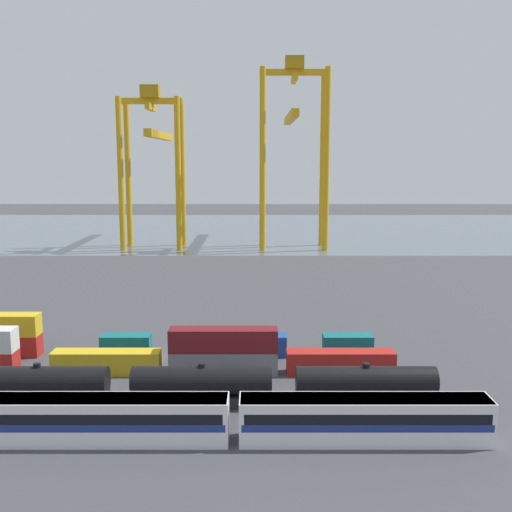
{
  "coord_description": "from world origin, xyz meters",
  "views": [
    {
      "loc": [
        11.32,
        -71.41,
        23.91
      ],
      "look_at": [
        10.93,
        16.63,
        9.73
      ],
      "focal_mm": 42.69,
      "sensor_mm": 36.0,
      "label": 1
    }
  ],
  "objects_px": {
    "gantry_crane_west": "(157,150)",
    "gantry_crane_central": "(296,135)",
    "passenger_train": "(106,417)",
    "shipping_container_5": "(226,362)",
    "freight_tank_row": "(123,385)",
    "shipping_container_4": "(109,362)",
    "shipping_container_12": "(129,345)",
    "shipping_container_13": "(240,345)"
  },
  "relations": [
    {
      "from": "gantry_crane_west",
      "to": "gantry_crane_central",
      "type": "height_order",
      "value": "gantry_crane_central"
    },
    {
      "from": "passenger_train",
      "to": "shipping_container_5",
      "type": "bearing_deg",
      "value": 60.72
    },
    {
      "from": "gantry_crane_central",
      "to": "passenger_train",
      "type": "bearing_deg",
      "value": -101.04
    },
    {
      "from": "freight_tank_row",
      "to": "shipping_container_5",
      "type": "height_order",
      "value": "freight_tank_row"
    },
    {
      "from": "shipping_container_4",
      "to": "shipping_container_5",
      "type": "distance_m",
      "value": 13.13
    },
    {
      "from": "shipping_container_5",
      "to": "shipping_container_12",
      "type": "height_order",
      "value": "same"
    },
    {
      "from": "shipping_container_4",
      "to": "shipping_container_13",
      "type": "bearing_deg",
      "value": 23.54
    },
    {
      "from": "freight_tank_row",
      "to": "gantry_crane_west",
      "type": "bearing_deg",
      "value": 97.39
    },
    {
      "from": "gantry_crane_central",
      "to": "gantry_crane_west",
      "type": "bearing_deg",
      "value": 179.71
    },
    {
      "from": "shipping_container_4",
      "to": "shipping_container_12",
      "type": "xyz_separation_m",
      "value": [
        0.87,
        6.29,
        0.0
      ]
    },
    {
      "from": "shipping_container_5",
      "to": "shipping_container_13",
      "type": "distance_m",
      "value": 6.42
    },
    {
      "from": "shipping_container_4",
      "to": "gantry_crane_west",
      "type": "distance_m",
      "value": 104.51
    },
    {
      "from": "shipping_container_5",
      "to": "shipping_container_13",
      "type": "xyz_separation_m",
      "value": [
        1.3,
        6.29,
        0.0
      ]
    },
    {
      "from": "passenger_train",
      "to": "shipping_container_12",
      "type": "relative_size",
      "value": 10.9
    },
    {
      "from": "shipping_container_5",
      "to": "gantry_crane_central",
      "type": "height_order",
      "value": "gantry_crane_central"
    },
    {
      "from": "freight_tank_row",
      "to": "shipping_container_13",
      "type": "bearing_deg",
      "value": 54.15
    },
    {
      "from": "freight_tank_row",
      "to": "shipping_container_13",
      "type": "xyz_separation_m",
      "value": [
        10.95,
        15.16,
        -0.69
      ]
    },
    {
      "from": "shipping_container_12",
      "to": "gantry_crane_west",
      "type": "distance_m",
      "value": 98.55
    },
    {
      "from": "shipping_container_4",
      "to": "shipping_container_12",
      "type": "distance_m",
      "value": 6.35
    },
    {
      "from": "shipping_container_4",
      "to": "shipping_container_5",
      "type": "xyz_separation_m",
      "value": [
        13.13,
        0.0,
        0.0
      ]
    },
    {
      "from": "freight_tank_row",
      "to": "shipping_container_12",
      "type": "distance_m",
      "value": 15.4
    },
    {
      "from": "shipping_container_12",
      "to": "shipping_container_13",
      "type": "height_order",
      "value": "same"
    },
    {
      "from": "freight_tank_row",
      "to": "gantry_crane_central",
      "type": "relative_size",
      "value": 1.24
    },
    {
      "from": "freight_tank_row",
      "to": "gantry_crane_west",
      "type": "xyz_separation_m",
      "value": [
        -14.25,
        109.84,
        24.05
      ]
    },
    {
      "from": "freight_tank_row",
      "to": "gantry_crane_central",
      "type": "bearing_deg",
      "value": 78.04
    },
    {
      "from": "gantry_crane_west",
      "to": "gantry_crane_central",
      "type": "distance_m",
      "value": 37.69
    },
    {
      "from": "freight_tank_row",
      "to": "shipping_container_13",
      "type": "distance_m",
      "value": 18.72
    },
    {
      "from": "shipping_container_13",
      "to": "shipping_container_4",
      "type": "bearing_deg",
      "value": -156.46
    },
    {
      "from": "freight_tank_row",
      "to": "shipping_container_12",
      "type": "height_order",
      "value": "freight_tank_row"
    },
    {
      "from": "gantry_crane_west",
      "to": "gantry_crane_central",
      "type": "xyz_separation_m",
      "value": [
        37.47,
        -0.19,
        4.04
      ]
    },
    {
      "from": "freight_tank_row",
      "to": "shipping_container_4",
      "type": "xyz_separation_m",
      "value": [
        -3.48,
        8.87,
        -0.69
      ]
    },
    {
      "from": "shipping_container_12",
      "to": "gantry_crane_central",
      "type": "xyz_separation_m",
      "value": [
        25.84,
        94.49,
        28.78
      ]
    },
    {
      "from": "passenger_train",
      "to": "gantry_crane_west",
      "type": "xyz_separation_m",
      "value": [
        -14.55,
        117.63,
        23.9
      ]
    },
    {
      "from": "shipping_container_5",
      "to": "shipping_container_12",
      "type": "bearing_deg",
      "value": 152.86
    },
    {
      "from": "passenger_train",
      "to": "shipping_container_4",
      "type": "xyz_separation_m",
      "value": [
        -3.79,
        16.66,
        -0.84
      ]
    },
    {
      "from": "shipping_container_4",
      "to": "shipping_container_5",
      "type": "relative_size",
      "value": 1.0
    },
    {
      "from": "shipping_container_4",
      "to": "shipping_container_13",
      "type": "relative_size",
      "value": 1.0
    },
    {
      "from": "shipping_container_4",
      "to": "gantry_crane_central",
      "type": "bearing_deg",
      "value": 75.16
    },
    {
      "from": "passenger_train",
      "to": "freight_tank_row",
      "type": "xyz_separation_m",
      "value": [
        -0.3,
        7.79,
        -0.15
      ]
    },
    {
      "from": "passenger_train",
      "to": "freight_tank_row",
      "type": "height_order",
      "value": "freight_tank_row"
    },
    {
      "from": "shipping_container_12",
      "to": "gantry_crane_west",
      "type": "bearing_deg",
      "value": 97.01
    },
    {
      "from": "shipping_container_4",
      "to": "shipping_container_5",
      "type": "height_order",
      "value": "same"
    }
  ]
}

